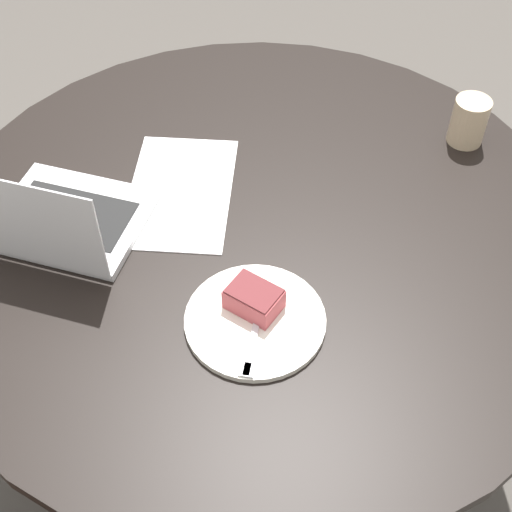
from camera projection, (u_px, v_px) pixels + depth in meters
The scene contains 8 objects.
ground_plane at pixel (257, 401), 2.01m from camera, with size 12.00×12.00×0.00m, color #4C4742.
dining_table at pixel (257, 256), 1.54m from camera, with size 1.35×1.35×0.72m.
paper_document at pixel (180, 191), 1.52m from camera, with size 0.38×0.26×0.00m.
plate at pixel (255, 320), 1.29m from camera, with size 0.26×0.26×0.01m.
cake_slice at pixel (254, 299), 1.29m from camera, with size 0.10×0.11×0.05m.
fork at pixel (252, 344), 1.25m from camera, with size 0.17×0.03×0.00m.
coffee_glass at pixel (469, 121), 1.60m from camera, with size 0.08×0.08×0.11m.
laptop at pixel (61, 219), 1.42m from camera, with size 0.28×0.32×0.22m.
Camera 1 is at (0.99, 0.22, 1.78)m, focal length 50.00 mm.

